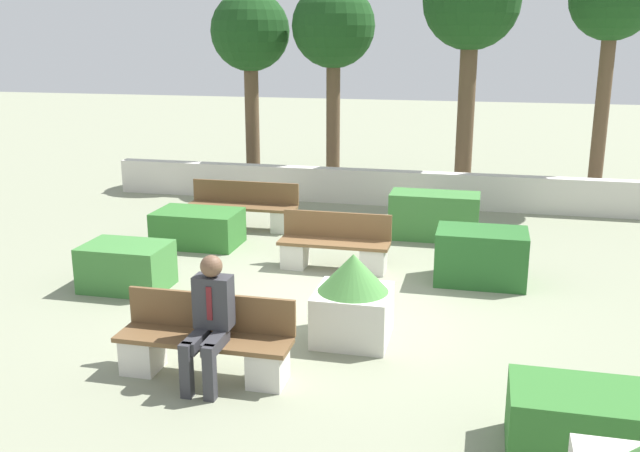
{
  "coord_description": "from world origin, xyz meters",
  "views": [
    {
      "loc": [
        1.91,
        -8.68,
        3.45
      ],
      "look_at": [
        -0.24,
        0.5,
        0.9
      ],
      "focal_mm": 40.0,
      "sensor_mm": 36.0,
      "label": 1
    }
  ],
  "objects_px": {
    "tree_rightmost": "(613,4)",
    "tree_center_right": "(471,7)",
    "bench_left_side": "(242,211)",
    "planter_corner_right": "(353,298)",
    "tree_leftmost": "(250,36)",
    "bench_right_side": "(334,249)",
    "person_seated_man": "(209,315)",
    "tree_center_left": "(334,30)",
    "bench_front": "(205,346)"
  },
  "relations": [
    {
      "from": "bench_left_side",
      "to": "tree_center_right",
      "type": "xyz_separation_m",
      "value": [
        3.81,
        3.6,
        3.66
      ]
    },
    {
      "from": "bench_right_side",
      "to": "planter_corner_right",
      "type": "height_order",
      "value": "planter_corner_right"
    },
    {
      "from": "bench_right_side",
      "to": "planter_corner_right",
      "type": "relative_size",
      "value": 1.61
    },
    {
      "from": "tree_center_right",
      "to": "tree_rightmost",
      "type": "relative_size",
      "value": 1.03
    },
    {
      "from": "bench_right_side",
      "to": "tree_leftmost",
      "type": "relative_size",
      "value": 0.38
    },
    {
      "from": "tree_leftmost",
      "to": "tree_center_right",
      "type": "distance_m",
      "value": 5.0
    },
    {
      "from": "tree_rightmost",
      "to": "tree_center_right",
      "type": "bearing_deg",
      "value": 173.53
    },
    {
      "from": "bench_front",
      "to": "tree_rightmost",
      "type": "relative_size",
      "value": 0.37
    },
    {
      "from": "planter_corner_right",
      "to": "tree_center_left",
      "type": "bearing_deg",
      "value": 103.7
    },
    {
      "from": "tree_center_right",
      "to": "tree_rightmost",
      "type": "bearing_deg",
      "value": -6.47
    },
    {
      "from": "bench_front",
      "to": "planter_corner_right",
      "type": "bearing_deg",
      "value": 42.97
    },
    {
      "from": "tree_center_left",
      "to": "tree_center_right",
      "type": "relative_size",
      "value": 0.89
    },
    {
      "from": "bench_front",
      "to": "person_seated_man",
      "type": "xyz_separation_m",
      "value": [
        0.12,
        -0.14,
        0.41
      ]
    },
    {
      "from": "bench_left_side",
      "to": "tree_center_right",
      "type": "distance_m",
      "value": 6.39
    },
    {
      "from": "tree_leftmost",
      "to": "bench_right_side",
      "type": "bearing_deg",
      "value": -61.37
    },
    {
      "from": "person_seated_man",
      "to": "tree_center_right",
      "type": "distance_m",
      "value": 10.14
    },
    {
      "from": "bench_right_side",
      "to": "planter_corner_right",
      "type": "xyz_separation_m",
      "value": [
        0.75,
        -2.49,
        0.2
      ]
    },
    {
      "from": "bench_front",
      "to": "bench_left_side",
      "type": "height_order",
      "value": "same"
    },
    {
      "from": "bench_right_side",
      "to": "bench_front",
      "type": "bearing_deg",
      "value": -105.06
    },
    {
      "from": "bench_front",
      "to": "bench_right_side",
      "type": "distance_m",
      "value": 3.76
    },
    {
      "from": "bench_front",
      "to": "tree_center_left",
      "type": "xyz_separation_m",
      "value": [
        -0.71,
        9.57,
        3.2
      ]
    },
    {
      "from": "tree_leftmost",
      "to": "bench_left_side",
      "type": "bearing_deg",
      "value": -74.43
    },
    {
      "from": "bench_left_side",
      "to": "person_seated_man",
      "type": "height_order",
      "value": "person_seated_man"
    },
    {
      "from": "bench_left_side",
      "to": "tree_center_left",
      "type": "relative_size",
      "value": 0.45
    },
    {
      "from": "planter_corner_right",
      "to": "tree_leftmost",
      "type": "height_order",
      "value": "tree_leftmost"
    },
    {
      "from": "person_seated_man",
      "to": "tree_center_left",
      "type": "xyz_separation_m",
      "value": [
        -0.83,
        9.71,
        2.79
      ]
    },
    {
      "from": "bench_left_side",
      "to": "bench_right_side",
      "type": "xyz_separation_m",
      "value": [
        2.13,
        -1.91,
        -0.01
      ]
    },
    {
      "from": "planter_corner_right",
      "to": "bench_left_side",
      "type": "bearing_deg",
      "value": 123.2
    },
    {
      "from": "bench_left_side",
      "to": "bench_front",
      "type": "bearing_deg",
      "value": -86.34
    },
    {
      "from": "bench_front",
      "to": "planter_corner_right",
      "type": "relative_size",
      "value": 1.77
    },
    {
      "from": "bench_left_side",
      "to": "planter_corner_right",
      "type": "bearing_deg",
      "value": -68.54
    },
    {
      "from": "bench_right_side",
      "to": "tree_leftmost",
      "type": "distance_m",
      "value": 7.47
    },
    {
      "from": "bench_right_side",
      "to": "tree_rightmost",
      "type": "xyz_separation_m",
      "value": [
        4.36,
        5.2,
        3.69
      ]
    },
    {
      "from": "planter_corner_right",
      "to": "tree_rightmost",
      "type": "xyz_separation_m",
      "value": [
        3.61,
        7.69,
        3.49
      ]
    },
    {
      "from": "tree_center_left",
      "to": "bench_front",
      "type": "bearing_deg",
      "value": -85.78
    },
    {
      "from": "tree_rightmost",
      "to": "bench_left_side",
      "type": "bearing_deg",
      "value": -153.09
    },
    {
      "from": "planter_corner_right",
      "to": "person_seated_man",
      "type": "bearing_deg",
      "value": -131.31
    },
    {
      "from": "person_seated_man",
      "to": "tree_center_left",
      "type": "relative_size",
      "value": 0.29
    },
    {
      "from": "bench_left_side",
      "to": "planter_corner_right",
      "type": "relative_size",
      "value": 1.95
    },
    {
      "from": "person_seated_man",
      "to": "tree_center_right",
      "type": "bearing_deg",
      "value": 77.14
    },
    {
      "from": "bench_left_side",
      "to": "planter_corner_right",
      "type": "height_order",
      "value": "planter_corner_right"
    },
    {
      "from": "bench_right_side",
      "to": "tree_center_left",
      "type": "relative_size",
      "value": 0.37
    },
    {
      "from": "bench_front",
      "to": "tree_center_right",
      "type": "xyz_separation_m",
      "value": [
        2.26,
        9.22,
        3.66
      ]
    },
    {
      "from": "bench_front",
      "to": "tree_center_right",
      "type": "relative_size",
      "value": 0.36
    },
    {
      "from": "person_seated_man",
      "to": "tree_center_left",
      "type": "bearing_deg",
      "value": 94.87
    },
    {
      "from": "bench_left_side",
      "to": "bench_right_side",
      "type": "height_order",
      "value": "same"
    },
    {
      "from": "bench_front",
      "to": "tree_center_left",
      "type": "height_order",
      "value": "tree_center_left"
    },
    {
      "from": "tree_leftmost",
      "to": "tree_center_right",
      "type": "relative_size",
      "value": 0.86
    },
    {
      "from": "bench_right_side",
      "to": "tree_rightmost",
      "type": "bearing_deg",
      "value": 43.78
    },
    {
      "from": "bench_front",
      "to": "bench_right_side",
      "type": "bearing_deg",
      "value": 81.2
    }
  ]
}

